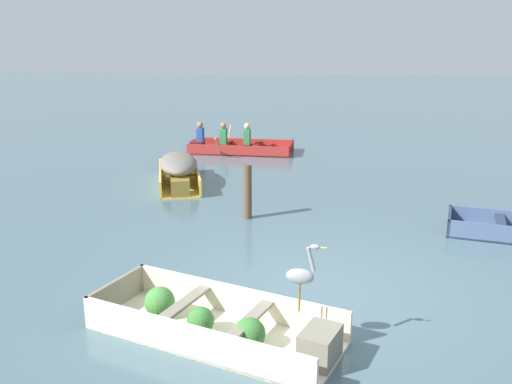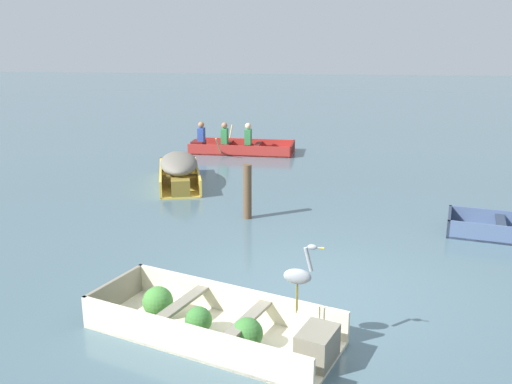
# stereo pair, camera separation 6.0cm
# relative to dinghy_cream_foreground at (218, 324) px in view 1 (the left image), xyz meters

# --- Properties ---
(ground_plane) EXTENTS (80.00, 80.00, 0.00)m
(ground_plane) POSITION_rel_dinghy_cream_foreground_xyz_m (1.08, 1.30, -0.17)
(ground_plane) COLOR #47606B
(dinghy_cream_foreground) EXTENTS (3.23, 2.16, 0.43)m
(dinghy_cream_foreground) POSITION_rel_dinghy_cream_foreground_xyz_m (0.00, 0.00, 0.00)
(dinghy_cream_foreground) COLOR beige
(dinghy_cream_foreground) RESTS_ON ground
(skiff_yellow_mid_moored) EXTENTS (1.50, 2.58, 0.72)m
(skiff_yellow_mid_moored) POSITION_rel_dinghy_cream_foreground_xyz_m (-2.03, 6.73, 0.25)
(skiff_yellow_mid_moored) COLOR #E5BC47
(skiff_yellow_mid_moored) RESTS_ON ground
(rowboat_red_with_crew) EXTENTS (3.09, 2.39, 0.88)m
(rowboat_red_with_crew) POSITION_rel_dinghy_cream_foreground_xyz_m (-1.24, 10.54, 0.03)
(rowboat_red_with_crew) COLOR #AD2D28
(rowboat_red_with_crew) RESTS_ON ground
(heron_on_dinghy) EXTENTS (0.46, 0.19, 0.84)m
(heron_on_dinghy) POSITION_rel_dinghy_cream_foreground_xyz_m (0.97, -0.09, 0.73)
(heron_on_dinghy) COLOR olive
(heron_on_dinghy) RESTS_ON dinghy_cream_foreground
(mooring_post) EXTENTS (0.16, 0.16, 1.07)m
(mooring_post) POSITION_rel_dinghy_cream_foreground_xyz_m (-0.15, 4.45, 0.37)
(mooring_post) COLOR brown
(mooring_post) RESTS_ON ground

